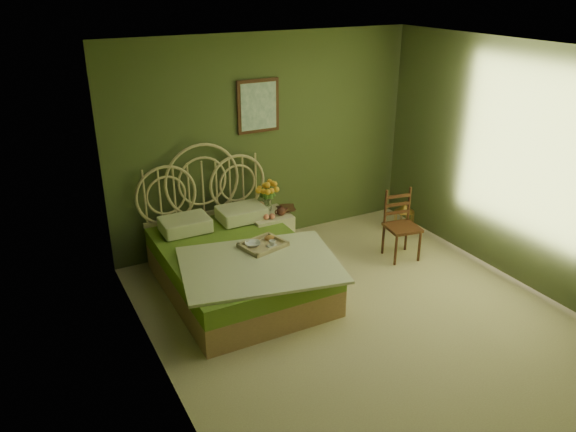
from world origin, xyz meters
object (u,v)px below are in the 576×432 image
birdcage (404,218)px  chair (399,220)px  bed (236,263)px  nightstand (268,227)px

birdcage → chair: bearing=-134.7°
bed → nightstand: 0.90m
bed → chair: (2.05, -0.20, 0.16)m
chair → birdcage: (0.52, 0.53, -0.28)m
bed → chair: 2.07m
chair → nightstand: bearing=159.5°
bed → birdcage: 2.60m
chair → birdcage: bearing=54.7°
bed → birdcage: bed is taller
bed → chair: size_ratio=2.67×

